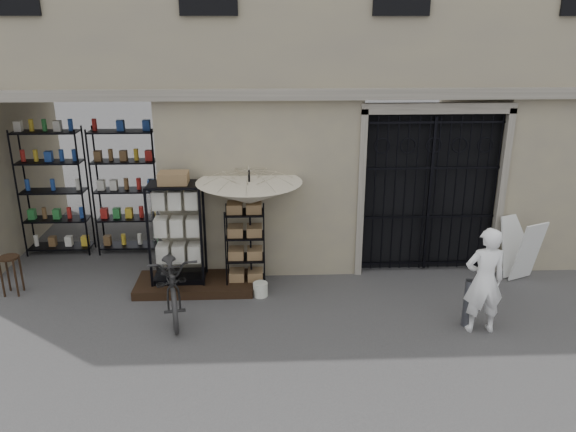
{
  "coord_description": "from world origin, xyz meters",
  "views": [
    {
      "loc": [
        -1.19,
        -7.28,
        4.36
      ],
      "look_at": [
        -0.8,
        1.4,
        1.35
      ],
      "focal_mm": 35.0,
      "sensor_mm": 36.0,
      "label": 1
    }
  ],
  "objects_px": {
    "wire_rack": "(245,249)",
    "shopkeeper": "(478,330)",
    "bicycle": "(175,310)",
    "steel_bollard": "(468,303)",
    "easel_sign": "(521,248)",
    "wooden_stool": "(11,274)",
    "display_cabinet": "(177,238)",
    "white_bucket": "(260,289)",
    "market_umbrella": "(249,187)"
  },
  "relations": [
    {
      "from": "display_cabinet",
      "to": "wooden_stool",
      "type": "height_order",
      "value": "display_cabinet"
    },
    {
      "from": "market_umbrella",
      "to": "bicycle",
      "type": "distance_m",
      "value": 2.32
    },
    {
      "from": "display_cabinet",
      "to": "shopkeeper",
      "type": "height_order",
      "value": "display_cabinet"
    },
    {
      "from": "easel_sign",
      "to": "wire_rack",
      "type": "bearing_deg",
      "value": 158.06
    },
    {
      "from": "market_umbrella",
      "to": "easel_sign",
      "type": "height_order",
      "value": "market_umbrella"
    },
    {
      "from": "steel_bollard",
      "to": "easel_sign",
      "type": "bearing_deg",
      "value": 47.19
    },
    {
      "from": "white_bucket",
      "to": "shopkeeper",
      "type": "bearing_deg",
      "value": -21.05
    },
    {
      "from": "wire_rack",
      "to": "shopkeeper",
      "type": "height_order",
      "value": "wire_rack"
    },
    {
      "from": "wooden_stool",
      "to": "easel_sign",
      "type": "relative_size",
      "value": 0.62
    },
    {
      "from": "wire_rack",
      "to": "market_umbrella",
      "type": "xyz_separation_m",
      "value": [
        0.09,
        0.04,
        1.08
      ]
    },
    {
      "from": "steel_bollard",
      "to": "easel_sign",
      "type": "relative_size",
      "value": 0.68
    },
    {
      "from": "wire_rack",
      "to": "market_umbrella",
      "type": "distance_m",
      "value": 1.09
    },
    {
      "from": "bicycle",
      "to": "wire_rack",
      "type": "bearing_deg",
      "value": 23.73
    },
    {
      "from": "market_umbrella",
      "to": "wooden_stool",
      "type": "bearing_deg",
      "value": -178.18
    },
    {
      "from": "white_bucket",
      "to": "steel_bollard",
      "type": "relative_size",
      "value": 0.33
    },
    {
      "from": "bicycle",
      "to": "steel_bollard",
      "type": "distance_m",
      "value": 4.55
    },
    {
      "from": "wire_rack",
      "to": "steel_bollard",
      "type": "relative_size",
      "value": 1.94
    },
    {
      "from": "bicycle",
      "to": "wooden_stool",
      "type": "height_order",
      "value": "bicycle"
    },
    {
      "from": "white_bucket",
      "to": "shopkeeper",
      "type": "xyz_separation_m",
      "value": [
        3.26,
        -1.25,
        -0.12
      ]
    },
    {
      "from": "shopkeeper",
      "to": "white_bucket",
      "type": "bearing_deg",
      "value": -21.45
    },
    {
      "from": "wire_rack",
      "to": "shopkeeper",
      "type": "distance_m",
      "value": 3.92
    },
    {
      "from": "white_bucket",
      "to": "shopkeeper",
      "type": "relative_size",
      "value": 0.15
    },
    {
      "from": "easel_sign",
      "to": "market_umbrella",
      "type": "bearing_deg",
      "value": 157.58
    },
    {
      "from": "display_cabinet",
      "to": "easel_sign",
      "type": "relative_size",
      "value": 1.7
    },
    {
      "from": "market_umbrella",
      "to": "steel_bollard",
      "type": "bearing_deg",
      "value": -24.76
    },
    {
      "from": "bicycle",
      "to": "shopkeeper",
      "type": "relative_size",
      "value": 1.26
    },
    {
      "from": "shopkeeper",
      "to": "easel_sign",
      "type": "xyz_separation_m",
      "value": [
        1.35,
        1.76,
        0.57
      ]
    },
    {
      "from": "wire_rack",
      "to": "display_cabinet",
      "type": "bearing_deg",
      "value": 156.92
    },
    {
      "from": "steel_bollard",
      "to": "shopkeeper",
      "type": "xyz_separation_m",
      "value": [
        0.15,
        -0.14,
        -0.37
      ]
    },
    {
      "from": "bicycle",
      "to": "steel_bollard",
      "type": "relative_size",
      "value": 2.73
    },
    {
      "from": "market_umbrella",
      "to": "bicycle",
      "type": "xyz_separation_m",
      "value": [
        -1.21,
        -0.84,
        -1.79
      ]
    },
    {
      "from": "market_umbrella",
      "to": "white_bucket",
      "type": "height_order",
      "value": "market_umbrella"
    },
    {
      "from": "white_bucket",
      "to": "display_cabinet",
      "type": "bearing_deg",
      "value": 164.28
    },
    {
      "from": "market_umbrella",
      "to": "wooden_stool",
      "type": "distance_m",
      "value": 4.27
    },
    {
      "from": "market_umbrella",
      "to": "easel_sign",
      "type": "xyz_separation_m",
      "value": [
        4.77,
        0.11,
        -1.23
      ]
    },
    {
      "from": "wire_rack",
      "to": "wooden_stool",
      "type": "bearing_deg",
      "value": 160.12
    },
    {
      "from": "easel_sign",
      "to": "shopkeeper",
      "type": "bearing_deg",
      "value": -151.33
    },
    {
      "from": "market_umbrella",
      "to": "shopkeeper",
      "type": "xyz_separation_m",
      "value": [
        3.42,
        -1.65,
        -1.79
      ]
    },
    {
      "from": "wooden_stool",
      "to": "easel_sign",
      "type": "distance_m",
      "value": 8.79
    },
    {
      "from": "bicycle",
      "to": "wooden_stool",
      "type": "relative_size",
      "value": 3.01
    },
    {
      "from": "white_bucket",
      "to": "bicycle",
      "type": "distance_m",
      "value": 1.44
    },
    {
      "from": "display_cabinet",
      "to": "white_bucket",
      "type": "distance_m",
      "value": 1.65
    },
    {
      "from": "wire_rack",
      "to": "wooden_stool",
      "type": "distance_m",
      "value": 3.94
    },
    {
      "from": "wire_rack",
      "to": "steel_bollard",
      "type": "xyz_separation_m",
      "value": [
        3.36,
        -1.47,
        -0.34
      ]
    },
    {
      "from": "shopkeeper",
      "to": "easel_sign",
      "type": "height_order",
      "value": "easel_sign"
    },
    {
      "from": "wire_rack",
      "to": "bicycle",
      "type": "distance_m",
      "value": 1.55
    },
    {
      "from": "wire_rack",
      "to": "white_bucket",
      "type": "height_order",
      "value": "wire_rack"
    },
    {
      "from": "display_cabinet",
      "to": "shopkeeper",
      "type": "distance_m",
      "value": 5.01
    },
    {
      "from": "market_umbrella",
      "to": "wooden_stool",
      "type": "relative_size",
      "value": 3.68
    },
    {
      "from": "wooden_stool",
      "to": "shopkeeper",
      "type": "xyz_separation_m",
      "value": [
        7.43,
        -1.52,
        -0.36
      ]
    }
  ]
}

